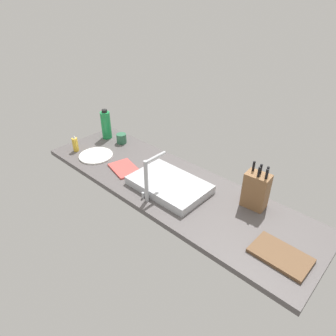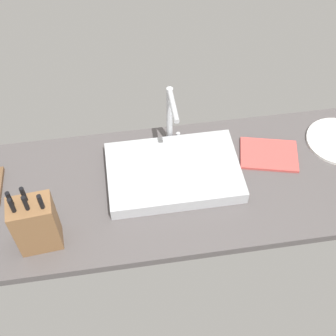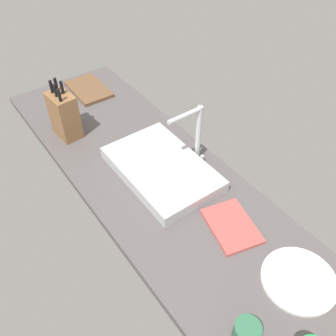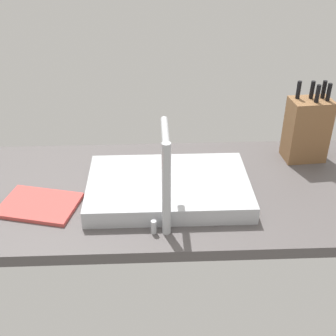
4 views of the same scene
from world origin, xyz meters
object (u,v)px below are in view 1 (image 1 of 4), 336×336
at_px(faucet, 149,176).
at_px(cutting_board, 280,255).
at_px(knife_block, 256,190).
at_px(dish_towel, 124,168).
at_px(water_bottle, 106,125).
at_px(soap_bottle, 75,144).
at_px(dinner_plate, 96,156).
at_px(sink_basin, 169,185).
at_px(coffee_mug, 121,138).

height_order(faucet, cutting_board, faucet).
relative_size(knife_block, dish_towel, 1.26).
xyz_separation_m(cutting_board, water_bottle, (1.65, -0.23, 0.11)).
relative_size(soap_bottle, dinner_plate, 0.54).
distance_m(sink_basin, water_bottle, 0.90).
bearing_deg(knife_block, coffee_mug, -4.44).
height_order(faucet, water_bottle, faucet).
bearing_deg(faucet, dish_towel, -17.06).
distance_m(water_bottle, dish_towel, 0.55).
bearing_deg(coffee_mug, knife_block, -179.58).
relative_size(faucet, dish_towel, 1.25).
bearing_deg(dinner_plate, coffee_mug, -83.97).
distance_m(dish_towel, coffee_mug, 0.41).
distance_m(knife_block, dish_towel, 0.91).
bearing_deg(dish_towel, coffee_mug, -37.43).
distance_m(sink_basin, coffee_mug, 0.74).
bearing_deg(sink_basin, soap_bottle, 8.35).
height_order(dinner_plate, coffee_mug, coffee_mug).
distance_m(sink_basin, knife_block, 0.53).
bearing_deg(knife_block, cutting_board, 133.67).
height_order(sink_basin, soap_bottle, soap_bottle).
relative_size(sink_basin, water_bottle, 1.99).
height_order(cutting_board, soap_bottle, soap_bottle).
distance_m(sink_basin, dinner_plate, 0.69).
distance_m(water_bottle, dinner_plate, 0.34).
bearing_deg(sink_basin, dinner_plate, 6.30).
bearing_deg(soap_bottle, coffee_mug, -115.33).
bearing_deg(coffee_mug, faucet, 152.51).
distance_m(faucet, dish_towel, 0.42).
distance_m(cutting_board, coffee_mug, 1.51).
xyz_separation_m(soap_bottle, dinner_plate, (-0.18, -0.05, -0.05)).
bearing_deg(soap_bottle, knife_block, -165.98).
bearing_deg(dish_towel, knife_block, -163.54).
height_order(cutting_board, coffee_mug, coffee_mug).
relative_size(dinner_plate, coffee_mug, 3.17).
relative_size(knife_block, dinner_plate, 1.11).
xyz_separation_m(sink_basin, dish_towel, (0.39, 0.05, -0.02)).
xyz_separation_m(soap_bottle, water_bottle, (0.01, -0.31, 0.06)).
height_order(soap_bottle, coffee_mug, soap_bottle).
bearing_deg(cutting_board, coffee_mug, -9.53).
height_order(water_bottle, coffee_mug, water_bottle).
bearing_deg(water_bottle, faucet, 158.32).
relative_size(faucet, water_bottle, 1.12).
distance_m(knife_block, dinner_plate, 1.20).
relative_size(water_bottle, dinner_plate, 0.99).
height_order(soap_bottle, water_bottle, water_bottle).
relative_size(cutting_board, dinner_plate, 1.11).
relative_size(cutting_board, dish_towel, 1.25).
height_order(faucet, coffee_mug, faucet).
distance_m(knife_block, soap_bottle, 1.39).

